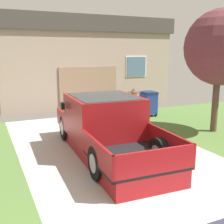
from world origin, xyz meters
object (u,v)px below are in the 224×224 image
Objects in this scene: handbag at (139,136)px; wheeled_trash_bin at (149,103)px; house_with_garage at (76,61)px; person_with_hat at (134,109)px; pickup_truck at (105,127)px; front_yard_tree at (221,45)px.

wheeled_trash_bin is at bearing 53.24° from handbag.
person_with_hat is at bearing -93.97° from house_with_garage.
front_yard_tree is at bearing 5.62° from pickup_truck.
handbag is 0.04× the size of house_with_garage.
wheeled_trash_bin is (2.26, 2.68, -0.37)m from person_with_hat.
front_yard_tree reaches higher than wheeled_trash_bin.
person_with_hat is 3.81m from front_yard_tree.
pickup_truck is at bearing -20.02° from person_with_hat.
house_with_garage reaches higher than handbag.
pickup_truck is 1.21× the size of front_yard_tree.
house_with_garage is at bearing 106.37° from front_yard_tree.
pickup_truck is 1.69m from handbag.
house_with_garage is 9.05m from front_yard_tree.
wheeled_trash_bin is at bearing 104.50° from front_yard_tree.
house_with_garage reaches higher than pickup_truck.
handbag is at bearing 49.49° from person_with_hat.
pickup_truck is at bearing -136.45° from wheeled_trash_bin.
house_with_garage is (0.51, 8.34, 2.23)m from handbag.
handbag is 4.29m from front_yard_tree.
person_with_hat is 0.18× the size of house_with_garage.
house_with_garage is at bearing 107.49° from wheeled_trash_bin.
person_with_hat is 1.52× the size of wheeled_trash_bin.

